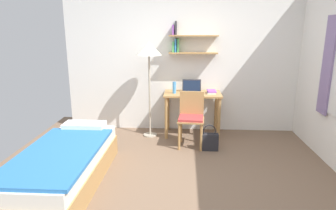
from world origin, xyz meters
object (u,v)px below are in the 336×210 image
at_px(bed, 65,166).
at_px(desk_chair, 191,116).
at_px(water_bottle, 174,88).
at_px(laptop, 192,89).
at_px(book_stack, 211,92).
at_px(handbag, 209,141).
at_px(standing_lamp, 149,53).
at_px(desk, 192,101).

height_order(bed, desk_chair, desk_chair).
bearing_deg(water_bottle, laptop, 19.15).
height_order(book_stack, handbag, book_stack).
relative_size(desk_chair, handbag, 2.09).
xyz_separation_m(desk_chair, book_stack, (0.35, 0.49, 0.30)).
bearing_deg(laptop, handbag, -70.25).
bearing_deg(desk_chair, book_stack, 54.41).
distance_m(bed, desk_chair, 2.07).
xyz_separation_m(standing_lamp, handbag, (1.00, -0.59, -1.32)).
height_order(standing_lamp, handbag, standing_lamp).
xyz_separation_m(desk, book_stack, (0.33, -0.01, 0.18)).
distance_m(standing_lamp, handbag, 1.76).
bearing_deg(handbag, book_stack, 84.20).
height_order(desk, book_stack, book_stack).
distance_m(desk_chair, standing_lamp, 1.27).
relative_size(bed, laptop, 5.91).
distance_m(standing_lamp, book_stack, 1.27).
height_order(bed, desk, desk).
bearing_deg(handbag, water_bottle, 131.42).
xyz_separation_m(bed, water_bottle, (1.26, 1.80, 0.63)).
bearing_deg(handbag, desk_chair, 146.13).
bearing_deg(desk, desk_chair, -93.20).
height_order(desk_chair, book_stack, desk_chair).
distance_m(laptop, book_stack, 0.35).
height_order(water_bottle, handbag, water_bottle).
xyz_separation_m(laptop, handbag, (0.27, -0.76, -0.68)).
height_order(desk_chair, laptop, laptop).
distance_m(desk_chair, handbag, 0.49).
xyz_separation_m(book_stack, handbag, (-0.07, -0.69, -0.65)).
distance_m(laptop, handbag, 1.05).
height_order(desk, standing_lamp, standing_lamp).
bearing_deg(handbag, bed, -147.88).
bearing_deg(desk, water_bottle, -171.67).
bearing_deg(book_stack, laptop, 168.16).
bearing_deg(desk, bed, -130.47).
bearing_deg(book_stack, standing_lamp, -175.13).
bearing_deg(desk, standing_lamp, -172.03).
bearing_deg(water_bottle, book_stack, 2.99).
distance_m(bed, book_stack, 2.71).
height_order(desk, handbag, desk).
distance_m(bed, handbag, 2.17).
height_order(bed, standing_lamp, standing_lamp).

